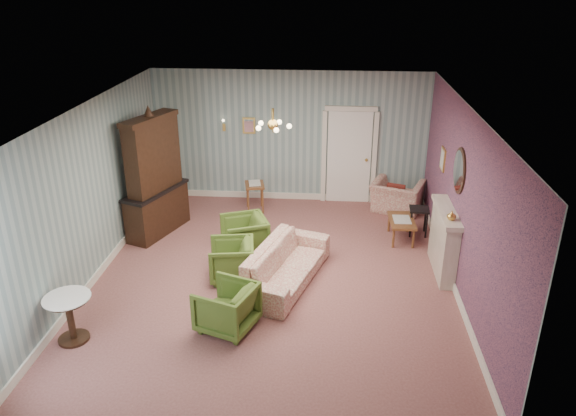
# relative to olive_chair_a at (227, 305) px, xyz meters

# --- Properties ---
(floor) EXTENTS (7.00, 7.00, 0.00)m
(floor) POSITION_rel_olive_chair_a_xyz_m (0.53, 1.54, -0.39)
(floor) COLOR #905A53
(floor) RESTS_ON ground
(ceiling) EXTENTS (7.00, 7.00, 0.00)m
(ceiling) POSITION_rel_olive_chair_a_xyz_m (0.53, 1.54, 2.51)
(ceiling) COLOR white
(ceiling) RESTS_ON ground
(wall_back) EXTENTS (6.00, 0.00, 6.00)m
(wall_back) POSITION_rel_olive_chair_a_xyz_m (0.53, 5.04, 1.06)
(wall_back) COLOR gray
(wall_back) RESTS_ON ground
(wall_front) EXTENTS (6.00, 0.00, 6.00)m
(wall_front) POSITION_rel_olive_chair_a_xyz_m (0.53, -1.96, 1.06)
(wall_front) COLOR gray
(wall_front) RESTS_ON ground
(wall_left) EXTENTS (0.00, 7.00, 7.00)m
(wall_left) POSITION_rel_olive_chair_a_xyz_m (-2.47, 1.54, 1.06)
(wall_left) COLOR gray
(wall_left) RESTS_ON ground
(wall_right) EXTENTS (0.00, 7.00, 7.00)m
(wall_right) POSITION_rel_olive_chair_a_xyz_m (3.53, 1.54, 1.06)
(wall_right) COLOR gray
(wall_right) RESTS_ON ground
(wall_right_floral) EXTENTS (0.00, 7.00, 7.00)m
(wall_right_floral) POSITION_rel_olive_chair_a_xyz_m (3.52, 1.54, 1.06)
(wall_right_floral) COLOR #B75B6C
(wall_right_floral) RESTS_ON ground
(door) EXTENTS (1.12, 0.12, 2.16)m
(door) POSITION_rel_olive_chair_a_xyz_m (1.83, 5.00, 0.69)
(door) COLOR white
(door) RESTS_ON floor
(olive_chair_a) EXTENTS (0.92, 0.95, 0.77)m
(olive_chair_a) POSITION_rel_olive_chair_a_xyz_m (0.00, 0.00, 0.00)
(olive_chair_a) COLOR #4C6824
(olive_chair_a) RESTS_ON floor
(olive_chair_b) EXTENTS (0.78, 0.82, 0.75)m
(olive_chair_b) POSITION_rel_olive_chair_a_xyz_m (-0.18, 1.42, -0.01)
(olive_chair_b) COLOR #4C6824
(olive_chair_b) RESTS_ON floor
(olive_chair_c) EXTENTS (0.95, 0.97, 0.79)m
(olive_chair_c) POSITION_rel_olive_chair_a_xyz_m (-0.10, 2.33, 0.01)
(olive_chair_c) COLOR #4C6824
(olive_chair_c) RESTS_ON floor
(sofa_chintz) EXTENTS (1.27, 2.30, 0.86)m
(sofa_chintz) POSITION_rel_olive_chair_a_xyz_m (0.73, 1.38, 0.05)
(sofa_chintz) COLOR #A24741
(sofa_chintz) RESTS_ON floor
(wingback_chair) EXTENTS (1.19, 0.98, 0.90)m
(wingback_chair) POSITION_rel_olive_chair_a_xyz_m (2.88, 4.53, 0.06)
(wingback_chair) COLOR #A24741
(wingback_chair) RESTS_ON floor
(dresser) EXTENTS (1.01, 1.59, 2.50)m
(dresser) POSITION_rel_olive_chair_a_xyz_m (-1.94, 3.09, 0.86)
(dresser) COLOR black
(dresser) RESTS_ON floor
(fireplace) EXTENTS (0.30, 1.40, 1.16)m
(fireplace) POSITION_rel_olive_chair_a_xyz_m (3.39, 1.94, 0.19)
(fireplace) COLOR beige
(fireplace) RESTS_ON floor
(mantel_vase) EXTENTS (0.15, 0.15, 0.15)m
(mantel_vase) POSITION_rel_olive_chair_a_xyz_m (3.37, 1.54, 0.85)
(mantel_vase) COLOR gold
(mantel_vase) RESTS_ON fireplace
(oval_mirror) EXTENTS (0.04, 0.76, 0.84)m
(oval_mirror) POSITION_rel_olive_chair_a_xyz_m (3.49, 1.94, 1.46)
(oval_mirror) COLOR white
(oval_mirror) RESTS_ON wall_right
(framed_print) EXTENTS (0.04, 0.34, 0.42)m
(framed_print) POSITION_rel_olive_chair_a_xyz_m (3.50, 3.29, 1.21)
(framed_print) COLOR gold
(framed_print) RESTS_ON wall_right
(coffee_table) EXTENTS (0.49, 0.85, 0.43)m
(coffee_table) POSITION_rel_olive_chair_a_xyz_m (2.83, 3.13, -0.17)
(coffee_table) COLOR brown
(coffee_table) RESTS_ON floor
(side_table_black) EXTENTS (0.39, 0.39, 0.56)m
(side_table_black) POSITION_rel_olive_chair_a_xyz_m (3.18, 3.38, -0.11)
(side_table_black) COLOR black
(side_table_black) RESTS_ON floor
(pedestal_table) EXTENTS (0.66, 0.66, 0.71)m
(pedestal_table) POSITION_rel_olive_chair_a_xyz_m (-2.12, -0.45, -0.03)
(pedestal_table) COLOR black
(pedestal_table) RESTS_ON floor
(nesting_table) EXTENTS (0.49, 0.57, 0.66)m
(nesting_table) POSITION_rel_olive_chair_a_xyz_m (-0.18, 4.33, -0.06)
(nesting_table) COLOR brown
(nesting_table) RESTS_ON floor
(gilt_mirror_back) EXTENTS (0.28, 0.06, 0.36)m
(gilt_mirror_back) POSITION_rel_olive_chair_a_xyz_m (-0.37, 5.00, 1.31)
(gilt_mirror_back) COLOR gold
(gilt_mirror_back) RESTS_ON wall_back
(sconce_left) EXTENTS (0.16, 0.12, 0.30)m
(sconce_left) POSITION_rel_olive_chair_a_xyz_m (-0.92, 4.98, 1.31)
(sconce_left) COLOR gold
(sconce_left) RESTS_ON wall_back
(sconce_right) EXTENTS (0.16, 0.12, 0.30)m
(sconce_right) POSITION_rel_olive_chair_a_xyz_m (0.18, 4.98, 1.31)
(sconce_right) COLOR gold
(sconce_right) RESTS_ON wall_back
(chandelier) EXTENTS (0.56, 0.56, 0.36)m
(chandelier) POSITION_rel_olive_chair_a_xyz_m (0.53, 1.54, 2.24)
(chandelier) COLOR gold
(chandelier) RESTS_ON ceiling
(burgundy_cushion) EXTENTS (0.41, 0.28, 0.39)m
(burgundy_cushion) POSITION_rel_olive_chair_a_xyz_m (2.83, 4.38, 0.09)
(burgundy_cushion) COLOR maroon
(burgundy_cushion) RESTS_ON wingback_chair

